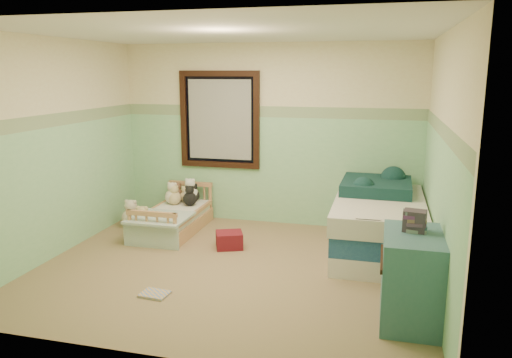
% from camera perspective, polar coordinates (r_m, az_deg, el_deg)
% --- Properties ---
extents(floor, '(4.20, 3.60, 0.02)m').
position_cam_1_polar(floor, '(5.57, -2.90, -10.24)').
color(floor, '#8B7551').
rests_on(floor, ground).
extents(ceiling, '(4.20, 3.60, 0.02)m').
position_cam_1_polar(ceiling, '(5.16, -3.21, 16.59)').
color(ceiling, white).
rests_on(ceiling, wall_back).
extents(wall_back, '(4.20, 0.04, 2.50)m').
position_cam_1_polar(wall_back, '(6.94, 1.43, 5.05)').
color(wall_back, beige).
rests_on(wall_back, floor).
extents(wall_front, '(4.20, 0.04, 2.50)m').
position_cam_1_polar(wall_front, '(3.58, -11.73, -2.02)').
color(wall_front, beige).
rests_on(wall_front, floor).
extents(wall_left, '(0.04, 3.60, 2.50)m').
position_cam_1_polar(wall_left, '(6.18, -22.01, 3.28)').
color(wall_left, beige).
rests_on(wall_left, floor).
extents(wall_right, '(0.04, 3.60, 2.50)m').
position_cam_1_polar(wall_right, '(5.01, 20.52, 1.50)').
color(wall_right, beige).
rests_on(wall_right, floor).
extents(wainscot_mint, '(4.20, 0.01, 1.50)m').
position_cam_1_polar(wainscot_mint, '(7.00, 1.38, 0.97)').
color(wainscot_mint, '#85C68E').
rests_on(wainscot_mint, floor).
extents(border_strip, '(4.20, 0.01, 0.15)m').
position_cam_1_polar(border_strip, '(6.89, 1.41, 7.71)').
color(border_strip, '#4B834C').
rests_on(border_strip, wall_back).
extents(window_frame, '(1.16, 0.06, 1.36)m').
position_cam_1_polar(window_frame, '(7.07, -4.21, 6.78)').
color(window_frame, black).
rests_on(window_frame, wall_back).
extents(window_blinds, '(0.92, 0.01, 1.12)m').
position_cam_1_polar(window_blinds, '(7.08, -4.19, 6.79)').
color(window_blinds, '#B9B9B1').
rests_on(window_blinds, window_frame).
extents(toddler_bed_frame, '(0.67, 1.33, 0.17)m').
position_cam_1_polar(toddler_bed_frame, '(6.84, -9.41, -5.21)').
color(toddler_bed_frame, '#B97B51').
rests_on(toddler_bed_frame, floor).
extents(toddler_mattress, '(0.61, 1.27, 0.12)m').
position_cam_1_polar(toddler_mattress, '(6.80, -9.46, -4.04)').
color(toddler_mattress, white).
rests_on(toddler_mattress, toddler_bed_frame).
extents(patchwork_quilt, '(0.72, 0.67, 0.03)m').
position_cam_1_polar(patchwork_quilt, '(6.42, -10.97, -4.38)').
color(patchwork_quilt, '#6693D2').
rests_on(patchwork_quilt, toddler_mattress).
extents(plush_bed_brown, '(0.18, 0.18, 0.18)m').
position_cam_1_polar(plush_bed_brown, '(7.26, -9.00, -1.75)').
color(plush_bed_brown, brown).
rests_on(plush_bed_brown, toddler_mattress).
extents(plush_bed_white, '(0.23, 0.23, 0.23)m').
position_cam_1_polar(plush_bed_white, '(7.18, -7.53, -1.68)').
color(plush_bed_white, white).
rests_on(plush_bed_white, toddler_mattress).
extents(plush_bed_tan, '(0.19, 0.19, 0.19)m').
position_cam_1_polar(plush_bed_tan, '(7.05, -9.33, -2.17)').
color(plush_bed_tan, '#DAC187').
rests_on(plush_bed_tan, toddler_mattress).
extents(plush_bed_dark, '(0.19, 0.19, 0.19)m').
position_cam_1_polar(plush_bed_dark, '(6.96, -7.59, -2.28)').
color(plush_bed_dark, black).
rests_on(plush_bed_dark, toddler_mattress).
extents(plush_floor_cream, '(0.26, 0.26, 0.26)m').
position_cam_1_polar(plush_floor_cream, '(7.12, -14.09, -4.34)').
color(plush_floor_cream, beige).
rests_on(plush_floor_cream, floor).
extents(plush_floor_tan, '(0.26, 0.26, 0.26)m').
position_cam_1_polar(plush_floor_tan, '(6.80, -12.84, -5.09)').
color(plush_floor_tan, '#DAC187').
rests_on(plush_floor_tan, floor).
extents(twin_bed_frame, '(0.98, 1.96, 0.22)m').
position_cam_1_polar(twin_bed_frame, '(6.21, 13.76, -6.99)').
color(twin_bed_frame, silver).
rests_on(twin_bed_frame, floor).
extents(twin_boxspring, '(0.98, 1.96, 0.22)m').
position_cam_1_polar(twin_boxspring, '(6.14, 13.87, -5.05)').
color(twin_boxspring, navy).
rests_on(twin_boxspring, twin_bed_frame).
extents(twin_mattress, '(1.02, 2.00, 0.22)m').
position_cam_1_polar(twin_mattress, '(6.08, 13.97, -3.06)').
color(twin_mattress, beige).
rests_on(twin_mattress, twin_boxspring).
extents(teal_blanket, '(0.85, 0.90, 0.14)m').
position_cam_1_polar(teal_blanket, '(6.33, 13.64, -0.77)').
color(teal_blanket, '#0C2B2C').
rests_on(teal_blanket, twin_mattress).
extents(dresser, '(0.49, 0.78, 0.78)m').
position_cam_1_polar(dresser, '(4.53, 17.38, -10.76)').
color(dresser, '#37666F').
rests_on(dresser, floor).
extents(book_stack, '(0.21, 0.17, 0.18)m').
position_cam_1_polar(book_stack, '(4.45, 17.72, -4.59)').
color(book_stack, '#4A322F').
rests_on(book_stack, dresser).
extents(red_pillow, '(0.40, 0.38, 0.20)m').
position_cam_1_polar(red_pillow, '(6.13, -3.08, -7.00)').
color(red_pillow, '#A40B1E').
rests_on(red_pillow, floor).
extents(floor_book, '(0.28, 0.23, 0.02)m').
position_cam_1_polar(floor_book, '(5.02, -11.54, -12.80)').
color(floor_book, '#F5A93C').
rests_on(floor_book, floor).
extents(extra_plush_0, '(0.15, 0.15, 0.15)m').
position_cam_1_polar(extra_plush_0, '(7.17, -8.13, -2.00)').
color(extra_plush_0, '#DAC187').
rests_on(extra_plush_0, toddler_mattress).
extents(extra_plush_1, '(0.18, 0.18, 0.18)m').
position_cam_1_polar(extra_plush_1, '(7.19, -7.18, -1.85)').
color(extra_plush_1, black).
rests_on(extra_plush_1, toddler_mattress).
extents(extra_plush_2, '(0.21, 0.21, 0.21)m').
position_cam_1_polar(extra_plush_2, '(7.08, -9.55, -2.01)').
color(extra_plush_2, beige).
rests_on(extra_plush_2, toddler_mattress).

